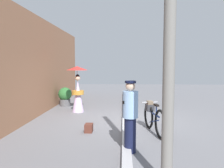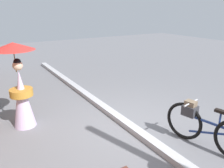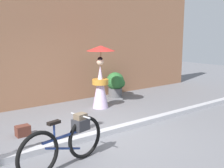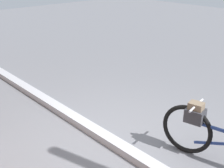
{
  "view_description": "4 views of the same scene",
  "coord_description": "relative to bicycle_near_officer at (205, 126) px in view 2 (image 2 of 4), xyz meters",
  "views": [
    {
      "loc": [
        -7.52,
        0.08,
        1.93
      ],
      "look_at": [
        0.33,
        0.48,
        1.26
      ],
      "focal_mm": 35.37,
      "sensor_mm": 36.0,
      "label": 1
    },
    {
      "loc": [
        -3.53,
        2.67,
        2.55
      ],
      "look_at": [
        0.24,
        0.36,
        1.07
      ],
      "focal_mm": 36.3,
      "sensor_mm": 36.0,
      "label": 2
    },
    {
      "loc": [
        -3.35,
        -4.77,
        2.24
      ],
      "look_at": [
        0.44,
        0.1,
        1.12
      ],
      "focal_mm": 44.46,
      "sensor_mm": 36.0,
      "label": 3
    },
    {
      "loc": [
        -2.87,
        2.67,
        2.7
      ],
      "look_at": [
        -0.24,
        0.28,
        1.22
      ],
      "focal_mm": 47.53,
      "sensor_mm": 36.0,
      "label": 4
    }
  ],
  "objects": [
    {
      "name": "person_with_parasol",
      "position": [
        2.68,
        2.75,
        0.54
      ],
      "size": [
        0.88,
        0.88,
        1.89
      ],
      "color": "silver",
      "rests_on": "ground_plane"
    },
    {
      "name": "sidewalk_curb",
      "position": [
        1.23,
        0.79,
        -0.39
      ],
      "size": [
        14.0,
        0.2,
        0.12
      ],
      "primitive_type": "cube",
      "color": "#B2B2B7",
      "rests_on": "ground_plane"
    },
    {
      "name": "bicycle_near_officer",
      "position": [
        0.0,
        0.0,
        0.0
      ],
      "size": [
        1.75,
        0.52,
        0.86
      ],
      "color": "black",
      "rests_on": "ground_plane"
    },
    {
      "name": "ground_plane",
      "position": [
        1.23,
        0.79,
        -0.45
      ],
      "size": [
        30.0,
        30.0,
        0.0
      ],
      "primitive_type": "plane",
      "color": "slate"
    }
  ]
}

